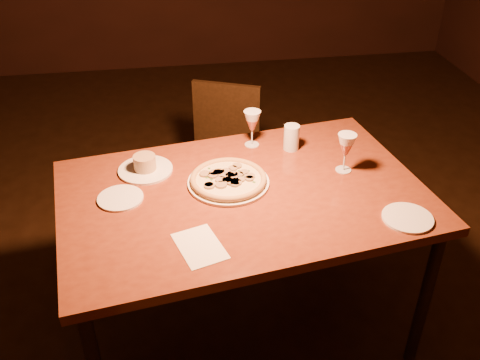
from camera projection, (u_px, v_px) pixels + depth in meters
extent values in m
plane|color=black|center=(201.00, 315.00, 2.76)|extent=(7.00, 7.00, 0.00)
cube|color=brown|center=(243.00, 196.00, 2.27)|extent=(1.65, 1.19, 0.04)
cylinder|color=black|center=(84.00, 240.00, 2.66)|extent=(0.05, 0.05, 0.77)
cylinder|color=black|center=(425.00, 299.00, 2.33)|extent=(0.05, 0.05, 0.77)
cylinder|color=black|center=(338.00, 193.00, 3.01)|extent=(0.05, 0.05, 0.77)
cube|color=black|center=(218.00, 161.00, 3.19)|extent=(0.54, 0.54, 0.04)
cube|color=black|center=(226.00, 114.00, 3.22)|extent=(0.39, 0.19, 0.39)
cylinder|color=black|center=(185.00, 204.00, 3.21)|extent=(0.04, 0.04, 0.42)
cylinder|color=black|center=(202.00, 175.00, 3.48)|extent=(0.04, 0.04, 0.42)
cylinder|color=black|center=(239.00, 212.00, 3.14)|extent=(0.04, 0.04, 0.42)
cylinder|color=black|center=(252.00, 182.00, 3.42)|extent=(0.04, 0.04, 0.42)
cylinder|color=white|center=(228.00, 182.00, 2.31)|extent=(0.35, 0.35, 0.01)
cylinder|color=beige|center=(228.00, 180.00, 2.30)|extent=(0.32, 0.32, 0.01)
torus|color=tan|center=(228.00, 179.00, 2.30)|extent=(0.33, 0.33, 0.03)
cylinder|color=white|center=(146.00, 170.00, 2.39)|extent=(0.24, 0.24, 0.01)
cylinder|color=tan|center=(145.00, 162.00, 2.37)|extent=(0.10, 0.10, 0.07)
cylinder|color=silver|center=(291.00, 137.00, 2.53)|extent=(0.07, 0.07, 0.12)
cylinder|color=white|center=(120.00, 198.00, 2.21)|extent=(0.19, 0.19, 0.01)
cylinder|color=white|center=(408.00, 218.00, 2.10)|extent=(0.20, 0.20, 0.01)
cube|color=white|center=(200.00, 246.00, 1.96)|extent=(0.21, 0.25, 0.00)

